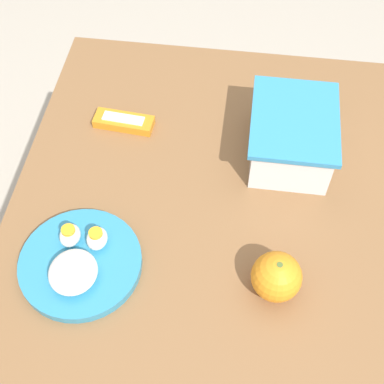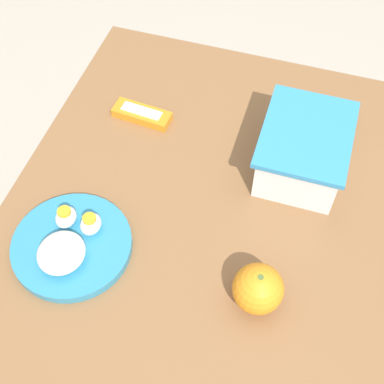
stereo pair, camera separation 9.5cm
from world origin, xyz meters
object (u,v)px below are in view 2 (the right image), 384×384
(food_container, at_px, (303,152))
(candy_bar, at_px, (142,114))
(rice_plate, at_px, (70,245))
(orange_fruit, at_px, (258,289))

(food_container, height_order, candy_bar, food_container)
(candy_bar, bearing_deg, food_container, 84.55)
(food_container, xyz_separation_m, candy_bar, (-0.03, -0.33, -0.03))
(food_container, distance_m, rice_plate, 0.45)
(rice_plate, xyz_separation_m, candy_bar, (-0.33, 0.01, -0.01))
(candy_bar, bearing_deg, rice_plate, -1.21)
(rice_plate, bearing_deg, candy_bar, 178.79)
(food_container, relative_size, orange_fruit, 2.48)
(orange_fruit, bearing_deg, candy_bar, -135.61)
(food_container, xyz_separation_m, orange_fruit, (0.29, -0.02, -0.00))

